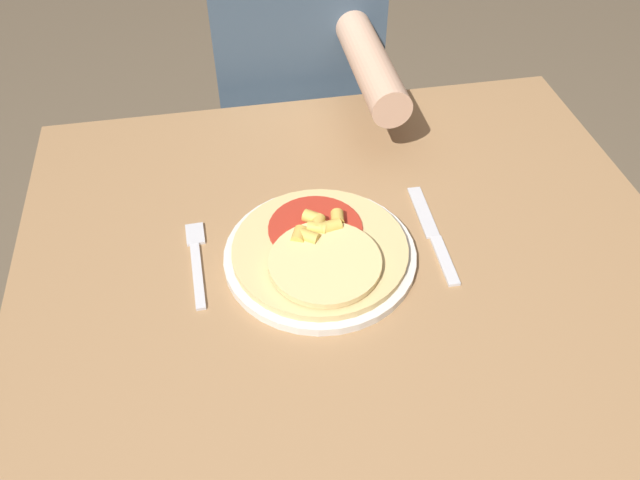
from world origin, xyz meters
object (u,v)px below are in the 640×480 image
at_px(pizza, 321,250).
at_px(fork, 197,258).
at_px(person_diner, 297,84).
at_px(plate, 320,255).
at_px(knife, 433,235).
at_px(dining_table, 354,321).

distance_m(pizza, fork, 0.19).
relative_size(pizza, person_diner, 0.22).
distance_m(plate, knife, 0.18).
bearing_deg(person_diner, dining_table, -90.82).
bearing_deg(person_diner, plate, -95.45).
bearing_deg(pizza, person_diner, 84.60).
bearing_deg(pizza, knife, 6.50).
relative_size(knife, person_diner, 0.19).
xyz_separation_m(knife, person_diner, (-0.13, 0.59, -0.07)).
xyz_separation_m(dining_table, fork, (-0.23, 0.07, 0.12)).
bearing_deg(fork, knife, -2.74).
distance_m(fork, person_diner, 0.63).
relative_size(dining_table, fork, 5.78).
bearing_deg(plate, pizza, -89.51).
bearing_deg(pizza, dining_table, -35.22).
bearing_deg(knife, dining_table, -157.63).
relative_size(fork, person_diner, 0.15).
relative_size(pizza, fork, 1.50).
xyz_separation_m(plate, pizza, (0.00, -0.01, 0.02)).
xyz_separation_m(dining_table, pizza, (-0.05, 0.03, 0.14)).
relative_size(fork, knife, 0.80).
xyz_separation_m(dining_table, knife, (0.13, 0.06, 0.12)).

